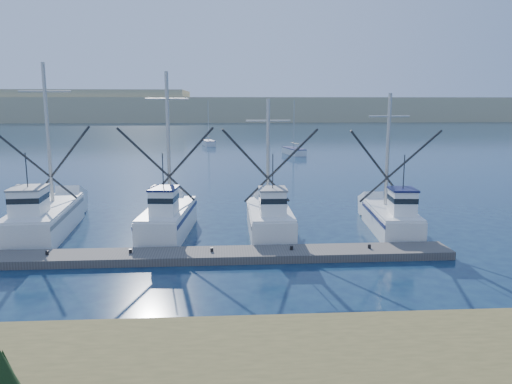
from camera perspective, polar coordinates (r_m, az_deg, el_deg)
ground at (r=20.40m, az=8.54°, el=-12.13°), size 500.00×500.00×0.00m
floating_dock at (r=25.41m, az=-11.89°, el=-7.24°), size 30.19×2.18×0.40m
dune_ridge at (r=228.48m, az=-2.74°, el=9.44°), size 360.00×60.00×10.00m
trawler_fleet at (r=29.98m, az=-12.76°, el=-3.05°), size 29.47×8.89×10.08m
sailboat_near at (r=76.01m, az=4.34°, el=4.66°), size 3.01×6.34×8.10m
sailboat_far at (r=91.81m, az=-5.44°, el=5.59°), size 2.65×5.08×8.10m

